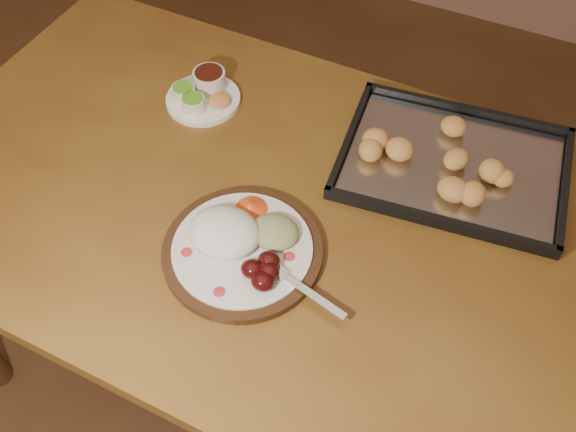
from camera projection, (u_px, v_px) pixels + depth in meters
The scene contains 5 objects.
ground at pixel (177, 360), 1.87m from camera, with size 4.00×4.00×0.00m, color brown.
dining_table at pixel (265, 229), 1.35m from camera, with size 1.52×0.93×0.75m.
dinner_plate at pixel (241, 244), 1.18m from camera, with size 0.38×0.30×0.07m.
condiment_saucer at pixel (203, 93), 1.43m from camera, with size 0.17×0.17×0.06m.
baking_tray at pixel (453, 163), 1.31m from camera, with size 0.49×0.38×0.05m.
Camera 1 is at (0.64, -0.59, 1.74)m, focal length 40.00 mm.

